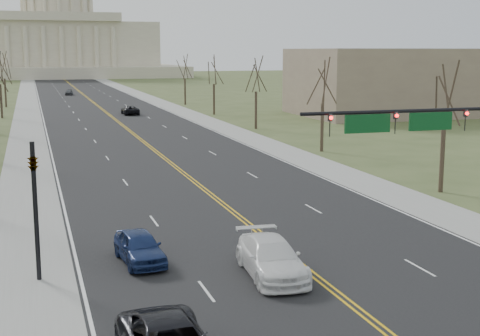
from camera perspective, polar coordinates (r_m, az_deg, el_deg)
road at (r=126.15m, az=-12.22°, el=5.35°), size 20.00×380.00×0.01m
cross_road at (r=26.03m, az=10.38°, el=-12.09°), size 120.00×14.00×0.01m
sidewalk_left at (r=125.62m, az=-17.69°, el=5.09°), size 4.00×380.00×0.03m
sidewalk_right at (r=127.80m, az=-6.83°, el=5.57°), size 4.00×380.00×0.03m
center_line at (r=126.15m, az=-12.22°, el=5.35°), size 0.42×380.00×0.01m
edge_line_left at (r=125.63m, az=-16.69°, el=5.14°), size 0.15×380.00×0.01m
edge_line_right at (r=127.41m, az=-7.81°, el=5.53°), size 0.15×380.00×0.01m
capitol at (r=265.44m, az=-15.22°, el=10.62°), size 90.00×60.00×50.00m
signal_mast at (r=34.64m, az=15.84°, el=3.05°), size 12.12×0.44×7.20m
signal_left at (r=29.37m, az=-17.11°, el=-2.26°), size 0.32×0.36×6.00m
tree_r_0 at (r=47.73m, az=17.12°, el=5.74°), size 3.74×3.74×8.50m
tree_r_1 at (r=65.18m, az=7.09°, el=7.13°), size 3.74×3.74×8.50m
tree_r_2 at (r=83.77m, az=1.38°, el=7.82°), size 3.74×3.74×8.50m
tree_r_3 at (r=102.90m, az=-2.25°, el=8.22°), size 3.74×3.74×8.50m
tree_r_4 at (r=122.30m, az=-4.74°, el=8.47°), size 3.74×3.74×8.50m
tree_l_4 at (r=123.34m, az=-19.50°, el=8.13°), size 3.96×3.96×9.00m
bldg_right_mass at (r=104.87m, az=12.08°, el=7.19°), size 25.00×20.00×10.00m
car_sb_inner_second at (r=29.37m, az=2.70°, el=-7.66°), size 2.65×5.72×1.62m
car_sb_outer_second at (r=31.47m, az=-8.57°, el=-6.67°), size 2.17×4.52×1.49m
car_far_nb at (r=104.55m, az=-9.37°, el=4.91°), size 2.38×5.01×1.38m
car_far_sb at (r=153.65m, az=-14.39°, el=6.31°), size 2.06×4.14×1.35m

